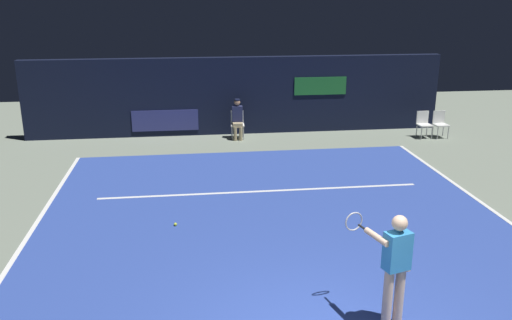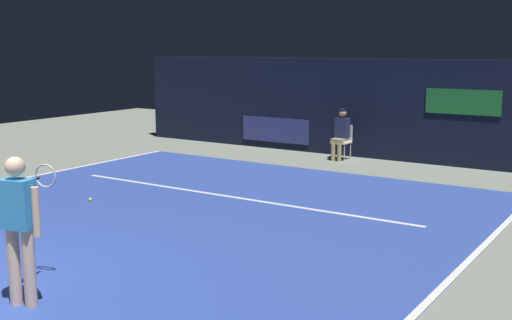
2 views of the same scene
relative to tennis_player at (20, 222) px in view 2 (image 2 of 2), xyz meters
The scene contains 8 objects.
ground_plane 4.05m from the tennis_player, 106.43° to the left, with size 28.84×28.84×0.00m, color gray.
court_surface 4.05m from the tennis_player, 106.43° to the left, with size 9.97×10.58×0.01m, color #2D479E.
line_sideline_left 5.46m from the tennis_player, 44.63° to the left, with size 0.10×10.58×0.01m, color white.
line_service 5.81m from the tennis_player, 101.19° to the left, with size 7.77×0.10×0.01m, color white.
back_wall 11.48m from the tennis_player, 95.58° to the left, with size 14.07×0.33×2.60m.
tennis_player is the anchor object (origin of this frame).
line_judge_on_chair 10.74m from the tennis_player, 96.43° to the left, with size 0.46×0.54×1.32m.
tennis_ball 5.07m from the tennis_player, 129.21° to the left, with size 0.07×0.07×0.07m, color #CCE033.
Camera 2 is at (7.13, -3.86, 2.92)m, focal length 45.23 mm.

